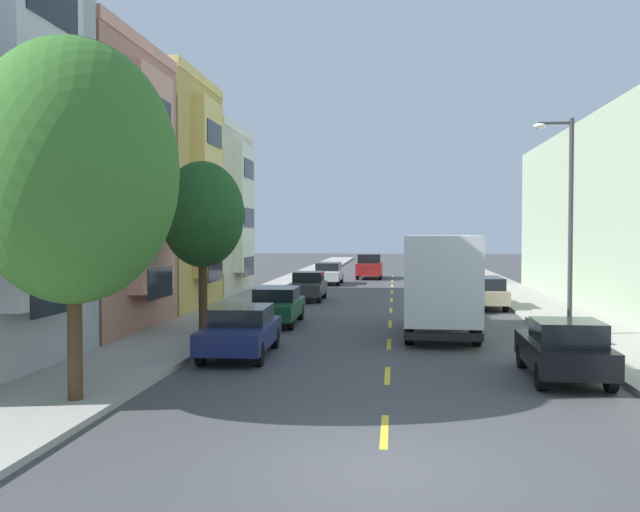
% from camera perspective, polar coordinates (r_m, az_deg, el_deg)
% --- Properties ---
extents(ground_plane, '(160.00, 160.00, 0.00)m').
position_cam_1_polar(ground_plane, '(40.84, 5.82, -3.16)').
color(ground_plane, '#424244').
extents(sidewalk_left, '(3.20, 120.00, 0.14)m').
position_cam_1_polar(sidewalk_left, '(39.52, -4.56, -3.22)').
color(sidewalk_left, '#A39E93').
rests_on(sidewalk_left, ground_plane).
extents(sidewalk_right, '(3.20, 120.00, 0.14)m').
position_cam_1_polar(sidewalk_right, '(39.46, 16.19, -3.30)').
color(sidewalk_right, '#A39E93').
rests_on(sidewalk_right, ground_plane).
extents(lane_centerline_dashes, '(0.14, 47.20, 0.01)m').
position_cam_1_polar(lane_centerline_dashes, '(35.37, 5.78, -3.94)').
color(lane_centerline_dashes, yellow).
rests_on(lane_centerline_dashes, ground_plane).
extents(townhouse_third_mustard, '(14.48, 7.50, 10.88)m').
position_cam_1_polar(townhouse_third_mustard, '(35.66, -20.12, 4.42)').
color(townhouse_third_mustard, tan).
rests_on(townhouse_third_mustard, ground_plane).
extents(townhouse_fourth_cream, '(11.52, 7.50, 9.70)m').
position_cam_1_polar(townhouse_fourth_cream, '(42.16, -13.66, 3.28)').
color(townhouse_fourth_cream, beige).
rests_on(townhouse_fourth_cream, ground_plane).
extents(street_tree_nearest, '(4.31, 4.31, 7.45)m').
position_cam_1_polar(street_tree_nearest, '(15.38, -19.38, 6.46)').
color(street_tree_nearest, '#47331E').
rests_on(street_tree_nearest, sidewalk_left).
extents(street_tree_second, '(2.86, 2.86, 5.91)m').
position_cam_1_polar(street_tree_second, '(24.52, -9.49, 3.30)').
color(street_tree_second, '#47331E').
rests_on(street_tree_second, sidewalk_left).
extents(street_lamp, '(1.35, 0.28, 7.32)m').
position_cam_1_polar(street_lamp, '(25.30, 19.33, 3.50)').
color(street_lamp, '#38383D').
rests_on(street_lamp, sidewalk_right).
extents(delivery_box_truck, '(2.67, 7.37, 3.50)m').
position_cam_1_polar(delivery_box_truck, '(24.96, 9.78, -1.88)').
color(delivery_box_truck, white).
rests_on(delivery_box_truck, ground_plane).
extents(parked_wagon_champagne, '(1.83, 4.71, 1.50)m').
position_cam_1_polar(parked_wagon_champagne, '(34.35, 13.11, -2.81)').
color(parked_wagon_champagne, tan).
rests_on(parked_wagon_champagne, ground_plane).
extents(parked_sedan_teal, '(1.87, 4.53, 1.43)m').
position_cam_1_polar(parked_sedan_teal, '(45.31, 11.40, -1.74)').
color(parked_sedan_teal, '#195B60').
rests_on(parked_sedan_teal, ground_plane).
extents(parked_sedan_navy, '(1.93, 4.55, 1.43)m').
position_cam_1_polar(parked_sedan_navy, '(20.78, -6.43, -5.98)').
color(parked_sedan_navy, navy).
rests_on(parked_sedan_navy, ground_plane).
extents(parked_hatchback_charcoal, '(1.76, 4.01, 1.50)m').
position_cam_1_polar(parked_hatchback_charcoal, '(37.43, -1.01, -2.45)').
color(parked_hatchback_charcoal, '#333338').
rests_on(parked_hatchback_charcoal, ground_plane).
extents(parked_wagon_white, '(1.82, 4.70, 1.50)m').
position_cam_1_polar(parked_wagon_white, '(49.18, 0.69, -1.35)').
color(parked_wagon_white, silver).
rests_on(parked_wagon_white, ground_plane).
extents(parked_sedan_forest, '(1.86, 4.52, 1.43)m').
position_cam_1_polar(parked_sedan_forest, '(27.76, -3.57, -3.99)').
color(parked_sedan_forest, '#194C28').
rests_on(parked_sedan_forest, ground_plane).
extents(parked_hatchback_black, '(1.81, 4.03, 1.50)m').
position_cam_1_polar(parked_hatchback_black, '(18.28, 19.14, -7.14)').
color(parked_hatchback_black, black).
rests_on(parked_hatchback_black, ground_plane).
extents(parked_wagon_sky, '(1.87, 4.72, 1.50)m').
position_cam_1_polar(parked_wagon_sky, '(55.55, 10.51, -1.01)').
color(parked_wagon_sky, '#7A9EC6').
rests_on(parked_wagon_sky, ground_plane).
extents(moving_red_sedan, '(1.95, 4.80, 1.93)m').
position_cam_1_polar(moving_red_sedan, '(55.29, 4.03, -0.81)').
color(moving_red_sedan, '#AD1E1E').
rests_on(moving_red_sedan, ground_plane).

